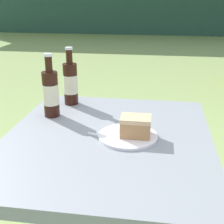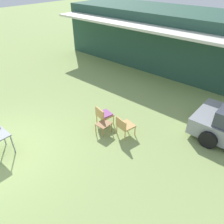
# 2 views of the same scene
# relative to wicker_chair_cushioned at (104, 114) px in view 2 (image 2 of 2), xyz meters

# --- Properties ---
(ground_plane) EXTENTS (60.00, 60.00, 0.00)m
(ground_plane) POSITION_rel_wicker_chair_cushioned_xyz_m (-1.42, -3.41, -0.43)
(ground_plane) COLOR #8CA35B
(cabin_building) EXTENTS (11.21, 5.26, 3.11)m
(cabin_building) POSITION_rel_wicker_chair_cushioned_xyz_m (-2.08, 7.25, 1.13)
(cabin_building) COLOR #284C3D
(cabin_building) RESTS_ON ground_plane
(wicker_chair_cushioned) EXTENTS (0.62, 0.62, 0.74)m
(wicker_chair_cushioned) POSITION_rel_wicker_chair_cushioned_xyz_m (0.00, 0.00, 0.00)
(wicker_chair_cushioned) COLOR tan
(wicker_chair_cushioned) RESTS_ON ground_plane
(wicker_chair_plain) EXTENTS (0.62, 0.62, 0.74)m
(wicker_chair_plain) POSITION_rel_wicker_chair_cushioned_xyz_m (1.00, -0.02, -0.00)
(wicker_chair_plain) COLOR tan
(wicker_chair_plain) RESTS_ON ground_plane
(garden_side_table) EXTENTS (0.43, 0.48, 0.40)m
(garden_side_table) POSITION_rel_wicker_chair_cushioned_xyz_m (0.35, -0.39, -0.09)
(garden_side_table) COLOR #996B42
(garden_side_table) RESTS_ON ground_plane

